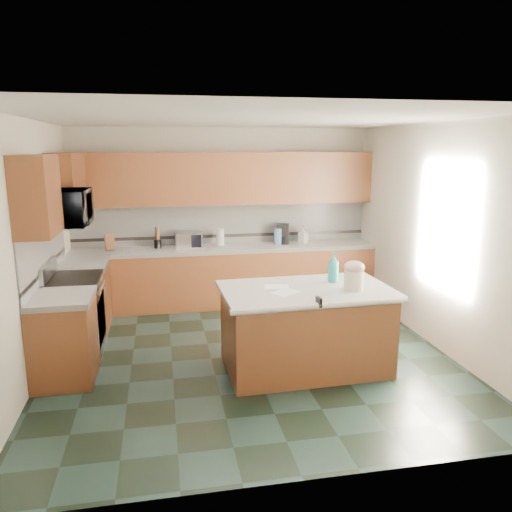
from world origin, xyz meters
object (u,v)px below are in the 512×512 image
object	(u,v)px
treat_jar	(354,280)
soap_bottle_island	(334,267)
island_base	(305,331)
island_top	(306,291)
toaster_oven	(189,240)
coffee_maker	(283,234)
knife_block	(110,242)

from	to	relation	value
treat_jar	soap_bottle_island	xyz separation A→B (m)	(-0.10, 0.34, 0.06)
island_base	island_top	xyz separation A→B (m)	(0.00, 0.00, 0.46)
treat_jar	toaster_oven	size ratio (longest dim) A/B	0.53
island_top	soap_bottle_island	distance (m)	0.46
coffee_maker	island_base	bearing A→B (deg)	-82.63
treat_jar	coffee_maker	distance (m)	2.68
island_top	coffee_maker	world-z (taller)	coffee_maker
island_top	treat_jar	size ratio (longest dim) A/B	8.57
island_top	soap_bottle_island	world-z (taller)	soap_bottle_island
coffee_maker	toaster_oven	bearing A→B (deg)	-163.25
island_base	toaster_oven	world-z (taller)	toaster_oven
toaster_oven	island_base	bearing A→B (deg)	-68.10
island_base	knife_block	size ratio (longest dim) A/B	7.31
soap_bottle_island	coffee_maker	world-z (taller)	soap_bottle_island
island_top	knife_block	xyz separation A→B (m)	(-2.26, 2.50, 0.15)
knife_block	island_top	bearing A→B (deg)	-62.50
soap_bottle_island	knife_block	distance (m)	3.50
island_base	island_top	bearing A→B (deg)	0.00
knife_block	toaster_oven	world-z (taller)	knife_block
island_top	soap_bottle_island	xyz separation A→B (m)	(0.37, 0.19, 0.20)
soap_bottle_island	island_top	bearing A→B (deg)	-155.35
island_base	treat_jar	size ratio (longest dim) A/B	8.10
treat_jar	soap_bottle_island	world-z (taller)	soap_bottle_island
knife_block	coffee_maker	distance (m)	2.63
island_base	coffee_maker	xyz separation A→B (m)	(0.36, 2.53, 0.65)
soap_bottle_island	coffee_maker	distance (m)	2.34
treat_jar	coffee_maker	bearing A→B (deg)	91.65
island_top	coffee_maker	bearing A→B (deg)	79.89
island_top	soap_bottle_island	bearing A→B (deg)	24.94
island_top	knife_block	world-z (taller)	knife_block
island_base	coffee_maker	bearing A→B (deg)	79.89
island_base	knife_block	world-z (taller)	knife_block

